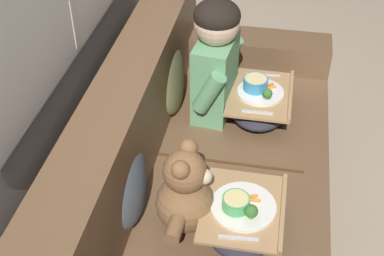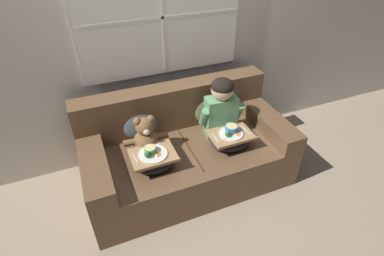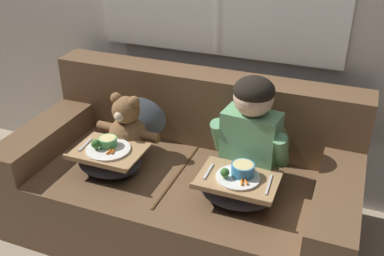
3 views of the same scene
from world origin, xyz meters
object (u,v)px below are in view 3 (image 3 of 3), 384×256
Objects in this scene: child_figure at (252,125)px; lap_tray_child at (237,188)px; throw_pillow_behind_child at (260,129)px; throw_pillow_behind_teddy at (144,108)px; lap_tray_teddy at (109,159)px; couch at (186,181)px; teddy_bear at (127,129)px.

lap_tray_child is (0.00, -0.22, -0.25)m from child_figure.
throw_pillow_behind_child is 1.11× the size of throw_pillow_behind_teddy.
lap_tray_child is (0.75, -0.45, -0.11)m from throw_pillow_behind_teddy.
child_figure is (-0.00, -0.23, 0.14)m from throw_pillow_behind_child.
throw_pillow_behind_teddy is at bearing 89.85° from lap_tray_teddy.
couch is at bearing -179.37° from child_figure.
throw_pillow_behind_child is at bearing 31.09° from lap_tray_teddy.
lap_tray_teddy is (-0.75, -0.00, -0.00)m from lap_tray_child.
child_figure is at bearing -90.03° from throw_pillow_behind_child.
teddy_bear is (-0.00, -0.23, -0.03)m from throw_pillow_behind_teddy.
teddy_bear is (-0.75, -0.00, -0.17)m from child_figure.
teddy_bear is 0.23m from lap_tray_teddy.
throw_pillow_behind_teddy is (-0.37, 0.23, 0.31)m from couch.
couch is 5.11× the size of throw_pillow_behind_teddy.
lap_tray_teddy is at bearing -179.96° from lap_tray_child.
lap_tray_child is 0.75m from lap_tray_teddy.
lap_tray_child is at bearing -89.84° from child_figure.
lap_tray_child is 1.05× the size of lap_tray_teddy.
lap_tray_child is (0.00, -0.45, -0.11)m from throw_pillow_behind_child.
couch is 0.54m from throw_pillow_behind_teddy.
throw_pillow_behind_child reaches higher than teddy_bear.
couch is at bearing 0.02° from teddy_bear.
child_figure reaches higher than throw_pillow_behind_teddy.
couch is 0.47m from lap_tray_teddy.
couch is 0.47m from teddy_bear.
teddy_bear reaches higher than lap_tray_teddy.
couch is 3.23× the size of child_figure.
child_figure is 0.82m from lap_tray_teddy.
couch reaches higher than lap_tray_teddy.
lap_tray_teddy is at bearing -163.53° from child_figure.
couch is at bearing -147.93° from throw_pillow_behind_child.
throw_pillow_behind_teddy and teddy_bear have the same top height.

